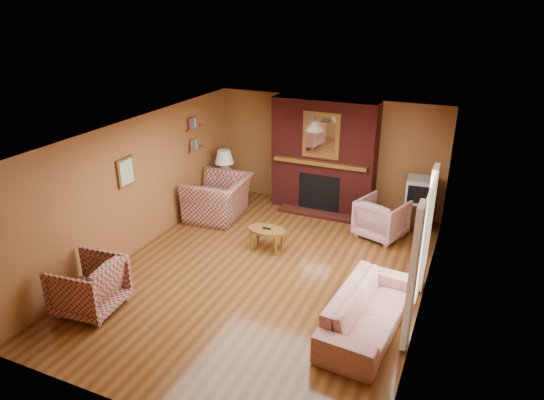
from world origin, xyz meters
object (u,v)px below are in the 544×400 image
at_px(side_table, 225,191).
at_px(floral_sofa, 368,311).
at_px(fireplace, 324,157).
at_px(coffee_table, 267,232).
at_px(crt_tv, 420,190).
at_px(plaid_loveseat, 219,198).
at_px(floral_armchair, 382,218).
at_px(plaid_armchair, 89,286).
at_px(tv_stand, 417,215).
at_px(table_lamp, 224,164).

bearing_deg(side_table, floral_sofa, -39.06).
xyz_separation_m(fireplace, coffee_table, (-0.32, -2.23, -0.82)).
bearing_deg(crt_tv, fireplace, 174.70).
bearing_deg(plaid_loveseat, floral_armchair, 92.26).
xyz_separation_m(plaid_armchair, floral_armchair, (3.42, 4.09, -0.02)).
bearing_deg(plaid_loveseat, crt_tv, 100.54).
bearing_deg(floral_sofa, plaid_armchair, 111.97).
bearing_deg(plaid_armchair, tv_stand, 134.75).
bearing_deg(tv_stand, plaid_loveseat, -167.30).
distance_m(fireplace, crt_tv, 2.09).
height_order(coffee_table, tv_stand, tv_stand).
height_order(floral_armchair, coffee_table, floral_armchair).
height_order(plaid_loveseat, coffee_table, plaid_loveseat).
bearing_deg(fireplace, side_table, -165.71).
bearing_deg(tv_stand, crt_tv, -93.04).
xyz_separation_m(coffee_table, table_lamp, (-1.78, 1.69, 0.56)).
bearing_deg(tv_stand, side_table, -178.22).
bearing_deg(plaid_armchair, fireplace, 153.26).
relative_size(plaid_loveseat, side_table, 2.46).
xyz_separation_m(plaid_loveseat, side_table, (-0.25, 0.75, -0.16)).
distance_m(plaid_loveseat, tv_stand, 4.05).
distance_m(plaid_armchair, crt_tv, 6.23).
height_order(plaid_loveseat, side_table, plaid_loveseat).
height_order(floral_sofa, floral_armchair, floral_armchair).
bearing_deg(side_table, coffee_table, -43.67).
bearing_deg(side_table, tv_stand, 4.82).
distance_m(plaid_loveseat, coffee_table, 1.80).
height_order(fireplace, side_table, fireplace).
bearing_deg(floral_sofa, crt_tv, 2.71).
bearing_deg(floral_sofa, fireplace, 31.78).
height_order(plaid_armchair, coffee_table, plaid_armchair).
bearing_deg(table_lamp, plaid_armchair, -88.05).
relative_size(coffee_table, tv_stand, 1.27).
bearing_deg(plaid_armchair, crt_tv, 134.72).
height_order(fireplace, table_lamp, fireplace).
bearing_deg(floral_armchair, tv_stand, -112.08).
relative_size(plaid_armchair, crt_tv, 1.57).
relative_size(fireplace, coffee_table, 3.34).
height_order(plaid_armchair, side_table, plaid_armchair).
height_order(fireplace, floral_sofa, fireplace).
distance_m(floral_armchair, coffee_table, 2.26).
height_order(plaid_armchair, table_lamp, table_lamp).
bearing_deg(side_table, floral_armchair, -5.11).
bearing_deg(floral_sofa, table_lamp, 56.04).
relative_size(fireplace, plaid_armchair, 2.71).
distance_m(plaid_armchair, floral_armchair, 5.33).
relative_size(plaid_armchair, tv_stand, 1.56).
xyz_separation_m(plaid_armchair, crt_tv, (4.00, 4.76, 0.41)).
bearing_deg(fireplace, tv_stand, -5.15).
relative_size(floral_sofa, coffee_table, 2.88).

